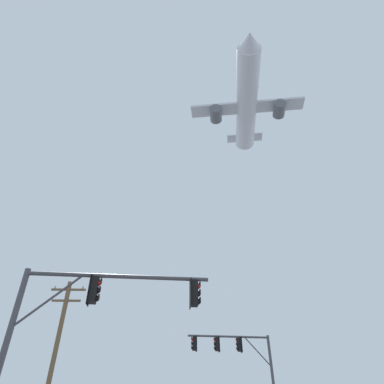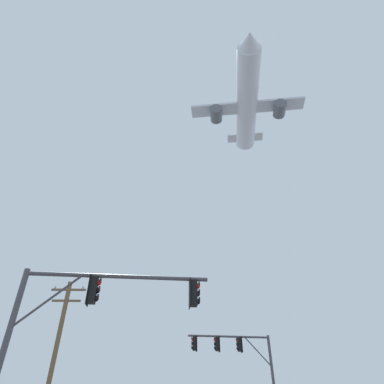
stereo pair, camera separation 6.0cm
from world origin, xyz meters
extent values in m
cylinder|color=#4C4C51|center=(-6.19, 6.71, 2.79)|extent=(0.20, 0.20, 5.59)
cylinder|color=#4C4C51|center=(-2.97, 6.97, 5.44)|extent=(6.46, 0.68, 0.15)
cylinder|color=#4C4C51|center=(-5.23, 6.79, 4.53)|extent=(2.00, 0.24, 1.86)
cube|color=black|center=(-0.26, 7.20, 4.91)|extent=(0.29, 0.34, 0.90)
cylinder|color=black|center=(-0.26, 7.20, 5.42)|extent=(0.05, 0.05, 0.12)
cube|color=black|center=(-0.40, 7.18, 4.91)|extent=(0.06, 0.46, 1.04)
sphere|color=red|center=(-0.12, 7.21, 5.18)|extent=(0.20, 0.20, 0.20)
cylinder|color=black|center=(-0.05, 7.21, 5.24)|extent=(0.06, 0.21, 0.21)
sphere|color=black|center=(-0.12, 7.21, 4.90)|extent=(0.20, 0.20, 0.20)
cylinder|color=black|center=(-0.05, 7.21, 4.96)|extent=(0.06, 0.21, 0.21)
sphere|color=black|center=(-0.12, 7.21, 4.62)|extent=(0.20, 0.20, 0.20)
cylinder|color=black|center=(-0.05, 7.21, 4.68)|extent=(0.06, 0.21, 0.21)
cube|color=black|center=(-3.81, 6.90, 4.91)|extent=(0.29, 0.34, 0.90)
cylinder|color=black|center=(-3.81, 6.90, 5.42)|extent=(0.05, 0.05, 0.12)
cube|color=black|center=(-3.95, 6.89, 4.91)|extent=(0.06, 0.46, 1.04)
sphere|color=red|center=(-3.66, 6.92, 5.18)|extent=(0.20, 0.20, 0.20)
cylinder|color=black|center=(-3.60, 6.92, 5.24)|extent=(0.06, 0.21, 0.21)
sphere|color=black|center=(-3.66, 6.92, 4.90)|extent=(0.20, 0.20, 0.20)
cylinder|color=black|center=(-3.60, 6.92, 4.96)|extent=(0.06, 0.21, 0.21)
sphere|color=black|center=(-3.66, 6.92, 4.62)|extent=(0.20, 0.20, 0.20)
cylinder|color=black|center=(-3.60, 6.92, 4.68)|extent=(0.06, 0.21, 0.21)
cylinder|color=#4C4C51|center=(5.68, 20.99, 2.92)|extent=(0.20, 0.20, 5.83)
cylinder|color=#4C4C51|center=(2.71, 20.65, 5.68)|extent=(5.95, 0.84, 0.15)
cylinder|color=#4C4C51|center=(4.79, 20.89, 4.74)|extent=(1.85, 0.29, 1.95)
cube|color=black|center=(0.22, 20.36, 5.16)|extent=(0.30, 0.35, 0.90)
cylinder|color=black|center=(0.22, 20.36, 5.67)|extent=(0.05, 0.05, 0.12)
cube|color=black|center=(0.36, 20.37, 5.16)|extent=(0.08, 0.46, 1.04)
sphere|color=red|center=(0.07, 20.34, 5.43)|extent=(0.20, 0.20, 0.20)
cylinder|color=black|center=(0.01, 20.33, 5.49)|extent=(0.06, 0.21, 0.21)
sphere|color=black|center=(0.07, 20.34, 5.15)|extent=(0.20, 0.20, 0.20)
cylinder|color=black|center=(0.01, 20.33, 5.21)|extent=(0.06, 0.21, 0.21)
sphere|color=black|center=(0.07, 20.34, 4.87)|extent=(0.20, 0.20, 0.20)
cylinder|color=black|center=(0.01, 20.33, 4.93)|extent=(0.06, 0.21, 0.21)
cube|color=black|center=(1.85, 20.55, 5.16)|extent=(0.30, 0.35, 0.90)
cylinder|color=black|center=(1.85, 20.55, 5.67)|extent=(0.05, 0.05, 0.12)
cube|color=black|center=(1.99, 20.56, 5.16)|extent=(0.08, 0.46, 1.04)
sphere|color=red|center=(1.71, 20.53, 5.43)|extent=(0.20, 0.20, 0.20)
cylinder|color=black|center=(1.64, 20.52, 5.49)|extent=(0.06, 0.21, 0.21)
sphere|color=black|center=(1.71, 20.53, 5.15)|extent=(0.20, 0.20, 0.20)
cylinder|color=black|center=(1.64, 20.52, 5.21)|extent=(0.06, 0.21, 0.21)
sphere|color=black|center=(1.71, 20.53, 4.87)|extent=(0.20, 0.20, 0.20)
cylinder|color=black|center=(1.64, 20.52, 4.93)|extent=(0.06, 0.21, 0.21)
cube|color=black|center=(3.48, 20.74, 5.16)|extent=(0.30, 0.35, 0.90)
cylinder|color=black|center=(3.48, 20.74, 5.67)|extent=(0.05, 0.05, 0.12)
cube|color=black|center=(3.62, 20.75, 5.16)|extent=(0.08, 0.46, 1.04)
sphere|color=red|center=(3.34, 20.72, 5.43)|extent=(0.20, 0.20, 0.20)
cylinder|color=black|center=(3.27, 20.71, 5.49)|extent=(0.06, 0.21, 0.21)
sphere|color=black|center=(3.34, 20.72, 5.15)|extent=(0.20, 0.20, 0.20)
cylinder|color=black|center=(3.27, 20.71, 5.21)|extent=(0.06, 0.21, 0.21)
sphere|color=black|center=(3.34, 20.72, 4.87)|extent=(0.20, 0.20, 0.20)
cylinder|color=black|center=(3.27, 20.71, 4.93)|extent=(0.06, 0.21, 0.21)
cylinder|color=brown|center=(-8.09, 16.51, 4.13)|extent=(0.28, 0.28, 8.26)
cube|color=brown|center=(-8.09, 16.51, 7.76)|extent=(2.20, 0.12, 0.12)
cube|color=brown|center=(-8.09, 16.51, 7.06)|extent=(1.80, 0.12, 0.12)
cylinder|color=gray|center=(-8.99, 16.51, 7.88)|extent=(0.10, 0.10, 0.18)
cylinder|color=gray|center=(-7.19, 16.51, 7.88)|extent=(0.10, 0.10, 0.18)
cylinder|color=white|center=(9.31, 30.66, 42.83)|extent=(5.99, 19.70, 3.45)
cone|color=white|center=(7.88, 19.97, 42.83)|extent=(3.56, 2.79, 3.28)
cone|color=white|center=(10.73, 41.24, 42.83)|extent=(3.19, 2.53, 2.93)
cube|color=silver|center=(9.38, 31.20, 42.31)|extent=(18.48, 4.78, 0.39)
cylinder|color=#595B60|center=(14.47, 30.51, 41.27)|extent=(2.27, 2.82, 1.94)
cylinder|color=#595B60|center=(4.30, 31.88, 41.27)|extent=(2.27, 2.82, 1.94)
cube|color=#0C5933|center=(10.43, 39.00, 44.77)|extent=(0.66, 3.03, 4.10)
cube|color=silver|center=(10.46, 39.21, 43.15)|extent=(6.67, 2.78, 0.22)
camera|label=1|loc=(-0.68, -4.40, 1.58)|focal=29.79mm
camera|label=2|loc=(-0.62, -4.40, 1.58)|focal=29.79mm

